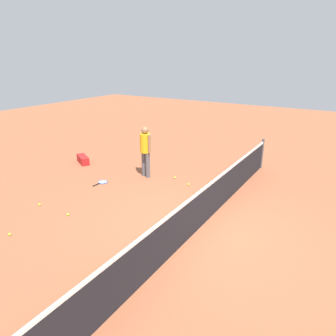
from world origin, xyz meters
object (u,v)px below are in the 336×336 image
object	(u,v)px
tennis_ball_stray_right	(10,234)
tennis_ball_stray_left	(68,215)
tennis_racket_near_player	(102,182)
equipment_bag	(83,159)
player_near_side	(145,148)
tennis_ball_by_net	(39,204)
tennis_ball_near_player	(189,184)
tennis_ball_midcourt	(175,178)

from	to	relation	value
tennis_ball_stray_right	tennis_ball_stray_left	bearing A→B (deg)	164.01
tennis_racket_near_player	tennis_ball_stray_left	bearing A→B (deg)	20.62
equipment_bag	player_near_side	bearing A→B (deg)	92.09
tennis_racket_near_player	tennis_ball_stray_right	size ratio (longest dim) A/B	8.93
tennis_racket_near_player	tennis_ball_by_net	distance (m)	2.14
tennis_ball_near_player	tennis_ball_stray_right	distance (m)	5.13
player_near_side	tennis_ball_stray_right	world-z (taller)	player_near_side
equipment_bag	tennis_ball_near_player	bearing A→B (deg)	92.11
tennis_ball_near_player	tennis_ball_by_net	bearing A→B (deg)	-39.42
player_near_side	tennis_racket_near_player	world-z (taller)	player_near_side
tennis_ball_midcourt	tennis_ball_near_player	bearing A→B (deg)	67.38
tennis_racket_near_player	equipment_bag	bearing A→B (deg)	-118.72
player_near_side	tennis_ball_midcourt	distance (m)	1.39
tennis_racket_near_player	tennis_ball_stray_left	size ratio (longest dim) A/B	8.93
equipment_bag	tennis_racket_near_player	bearing A→B (deg)	61.28
player_near_side	tennis_ball_stray_right	xyz separation A→B (m)	(4.64, -0.46, -0.98)
equipment_bag	tennis_ball_midcourt	bearing A→B (deg)	96.61
player_near_side	tennis_ball_near_player	xyz separation A→B (m)	(-0.06, 1.59, -0.98)
player_near_side	equipment_bag	size ratio (longest dim) A/B	2.04
tennis_ball_midcourt	equipment_bag	bearing A→B (deg)	-83.39
player_near_side	tennis_racket_near_player	distance (m)	1.79
player_near_side	tennis_ball_by_net	size ratio (longest dim) A/B	25.76
tennis_ball_stray_right	tennis_ball_by_net	bearing A→B (deg)	-151.67
player_near_side	equipment_bag	xyz separation A→B (m)	(0.10, -2.87, -0.87)
tennis_ball_stray_left	equipment_bag	xyz separation A→B (m)	(-3.20, -2.79, 0.11)
tennis_racket_near_player	tennis_ball_near_player	size ratio (longest dim) A/B	8.93
tennis_ball_near_player	tennis_ball_stray_left	xyz separation A→B (m)	(3.36, -1.67, 0.00)
tennis_ball_stray_left	equipment_bag	world-z (taller)	equipment_bag
tennis_ball_near_player	tennis_ball_by_net	xyz separation A→B (m)	(3.37, -2.77, 0.00)
tennis_racket_near_player	tennis_ball_near_player	xyz separation A→B (m)	(-1.26, 2.46, 0.02)
tennis_ball_by_net	tennis_ball_stray_right	xyz separation A→B (m)	(1.33, 0.72, 0.00)
tennis_ball_near_player	tennis_ball_by_net	distance (m)	4.37
tennis_ball_by_net	tennis_ball_stray_right	distance (m)	1.51
tennis_ball_by_net	tennis_ball_near_player	bearing A→B (deg)	140.58
player_near_side	tennis_ball_near_player	bearing A→B (deg)	92.14
tennis_ball_near_player	equipment_bag	xyz separation A→B (m)	(0.16, -4.46, 0.11)
tennis_ball_stray_right	tennis_racket_near_player	bearing A→B (deg)	-173.26
tennis_racket_near_player	tennis_ball_by_net	world-z (taller)	tennis_ball_by_net
tennis_ball_near_player	tennis_ball_midcourt	world-z (taller)	same
player_near_side	tennis_racket_near_player	xyz separation A→B (m)	(1.20, -0.87, -1.00)
tennis_ball_stray_right	tennis_ball_near_player	bearing A→B (deg)	156.37
tennis_racket_near_player	tennis_ball_near_player	world-z (taller)	tennis_ball_near_player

